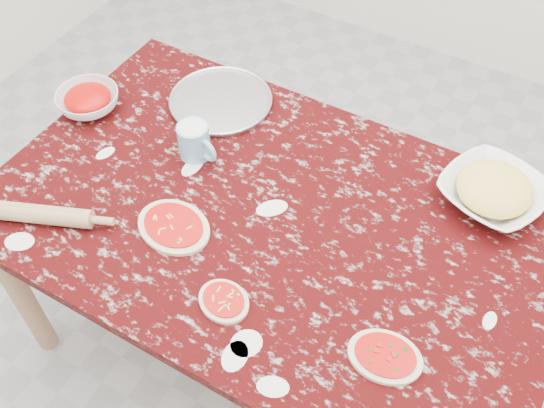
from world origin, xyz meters
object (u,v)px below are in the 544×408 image
at_px(flour_mug, 195,141).
at_px(rolling_pin, 45,215).
at_px(worktable, 272,233).
at_px(pizza_tray, 221,101).
at_px(sauce_bowl, 88,101).
at_px(cheese_bowl, 492,193).

distance_m(flour_mug, rolling_pin, 0.47).
height_order(worktable, pizza_tray, pizza_tray).
height_order(flour_mug, rolling_pin, flour_mug).
height_order(sauce_bowl, cheese_bowl, cheese_bowl).
bearing_deg(sauce_bowl, rolling_pin, -63.96).
bearing_deg(flour_mug, worktable, -15.96).
xyz_separation_m(worktable, pizza_tray, (-0.39, 0.33, 0.09)).
xyz_separation_m(flour_mug, rolling_pin, (-0.22, -0.42, -0.03)).
bearing_deg(sauce_bowl, pizza_tray, 33.75).
xyz_separation_m(sauce_bowl, rolling_pin, (0.21, -0.42, -0.00)).
xyz_separation_m(pizza_tray, rolling_pin, (-0.15, -0.66, 0.02)).
xyz_separation_m(pizza_tray, sauce_bowl, (-0.35, -0.24, 0.02)).
height_order(worktable, cheese_bowl, cheese_bowl).
relative_size(worktable, sauce_bowl, 7.95).
height_order(worktable, rolling_pin, rolling_pin).
bearing_deg(rolling_pin, pizza_tray, 77.33).
bearing_deg(sauce_bowl, flour_mug, -0.14).
distance_m(worktable, cheese_bowl, 0.64).
bearing_deg(worktable, pizza_tray, 139.50).
bearing_deg(pizza_tray, cheese_bowl, 1.76).
distance_m(worktable, sauce_bowl, 0.75).
height_order(pizza_tray, flour_mug, flour_mug).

